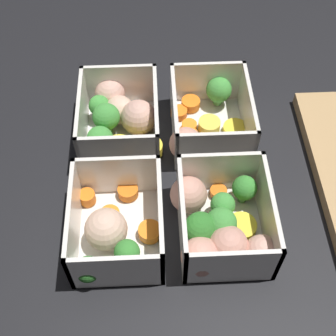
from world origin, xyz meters
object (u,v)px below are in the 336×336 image
Objects in this scene: container_near_left at (120,119)px; container_far_left at (205,121)px; container_near_right at (114,229)px; container_far_right at (219,225)px.

container_near_left is 1.12× the size of container_far_left.
container_near_left and container_far_left have the same top height.
container_near_right is at bearing -1.57° from container_near_left.
container_near_left is at bearing -145.50° from container_far_right.
container_far_right is (0.17, 0.12, 0.00)m from container_near_left.
container_near_right is 1.00× the size of container_far_left.
container_far_left is 0.16m from container_far_right.
container_far_left is at bearing -179.72° from container_far_right.
container_far_right is (0.00, 0.12, 0.00)m from container_near_right.
container_near_right is 0.20m from container_far_left.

